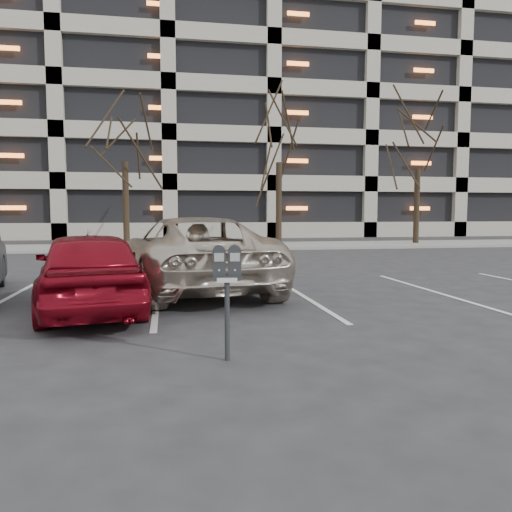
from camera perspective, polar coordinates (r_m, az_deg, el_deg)
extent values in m
plane|color=#28282B|center=(7.33, -0.50, -7.84)|extent=(140.00, 140.00, 0.00)
cube|color=gray|center=(23.13, -7.11, 1.07)|extent=(80.00, 4.00, 0.12)
cube|color=silver|center=(9.49, -11.25, -4.95)|extent=(0.10, 5.20, 0.00)
cube|color=silver|center=(9.83, 5.34, -4.52)|extent=(0.10, 5.20, 0.00)
cube|color=silver|center=(10.91, 19.70, -3.85)|extent=(0.10, 5.20, 0.00)
cube|color=black|center=(43.74, 7.89, 14.66)|extent=(49.92, 19.20, 18.00)
cylinder|color=black|center=(23.12, -14.64, 5.60)|extent=(0.28, 0.28, 3.87)
cylinder|color=black|center=(23.63, 2.63, 5.85)|extent=(0.28, 0.28, 3.97)
cylinder|color=black|center=(26.07, 17.88, 5.33)|extent=(0.28, 0.28, 3.78)
cylinder|color=black|center=(5.52, -3.32, -7.34)|extent=(0.06, 0.06, 0.90)
cube|color=black|center=(5.44, -3.34, -2.50)|extent=(0.31, 0.13, 0.06)
cube|color=silver|center=(5.39, -3.32, -2.78)|extent=(0.22, 0.03, 0.05)
cube|color=gray|center=(5.35, -4.24, -0.15)|extent=(0.11, 0.02, 0.09)
cube|color=gray|center=(5.36, -2.43, -0.14)|extent=(0.11, 0.02, 0.09)
imported|color=beige|center=(10.49, -7.24, 0.25)|extent=(3.40, 5.87, 1.54)
cube|color=#F56605|center=(9.48, -9.12, 4.40)|extent=(0.10, 0.20, 0.01)
imported|color=maroon|center=(8.58, -18.56, -1.59)|extent=(2.34, 4.24, 1.37)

